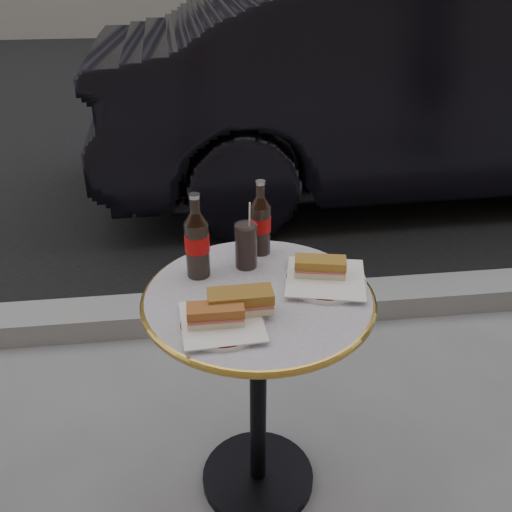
{
  "coord_description": "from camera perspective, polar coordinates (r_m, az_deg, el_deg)",
  "views": [
    {
      "loc": [
        -0.16,
        -1.25,
        1.57
      ],
      "look_at": [
        0.0,
        0.05,
        0.82
      ],
      "focal_mm": 40.0,
      "sensor_mm": 36.0,
      "label": 1
    }
  ],
  "objects": [
    {
      "name": "sandwich_left_b",
      "position": [
        1.41,
        -1.56,
        -4.65
      ],
      "size": [
        0.16,
        0.08,
        0.06
      ],
      "primitive_type": "cube",
      "rotation": [
        0.0,
        0.0,
        0.03
      ],
      "color": "olive",
      "rests_on": "plate_left"
    },
    {
      "name": "sandwich_left_a",
      "position": [
        1.38,
        -4.06,
        -5.95
      ],
      "size": [
        0.14,
        0.06,
        0.05
      ],
      "primitive_type": "cube",
      "rotation": [
        0.0,
        0.0,
        -0.0
      ],
      "color": "#A25929",
      "rests_on": "plate_left"
    },
    {
      "name": "ground",
      "position": [
        2.01,
        0.19,
        -21.45
      ],
      "size": [
        80.0,
        80.0,
        0.0
      ],
      "primitive_type": "plane",
      "color": "gray",
      "rests_on": "ground"
    },
    {
      "name": "parked_car",
      "position": [
        4.02,
        16.33,
        16.1
      ],
      "size": [
        1.59,
        4.26,
        1.39
      ],
      "primitive_type": "imported",
      "rotation": [
        0.0,
        0.0,
        1.6
      ],
      "color": "black",
      "rests_on": "ground"
    },
    {
      "name": "bistro_table",
      "position": [
        1.74,
        0.21,
        -13.9
      ],
      "size": [
        0.62,
        0.62,
        0.73
      ],
      "primitive_type": null,
      "color": "#BAB2C4",
      "rests_on": "ground"
    },
    {
      "name": "cola_glass",
      "position": [
        1.6,
        -1.0,
        1.04
      ],
      "size": [
        0.07,
        0.07,
        0.13
      ],
      "primitive_type": "cylinder",
      "rotation": [
        0.0,
        0.0,
        0.09
      ],
      "color": "black",
      "rests_on": "bistro_table"
    },
    {
      "name": "asphalt_road",
      "position": [
        6.44,
        -5.65,
        15.64
      ],
      "size": [
        40.0,
        8.0,
        0.0
      ],
      "primitive_type": "cube",
      "color": "black",
      "rests_on": "ground"
    },
    {
      "name": "curb",
      "position": [
        2.64,
        -2.29,
        -5.39
      ],
      "size": [
        40.0,
        0.2,
        0.12
      ],
      "primitive_type": "cube",
      "color": "gray",
      "rests_on": "ground"
    },
    {
      "name": "plate_right",
      "position": [
        1.57,
        6.94,
        -2.44
      ],
      "size": [
        0.29,
        0.29,
        0.01
      ],
      "primitive_type": "cylinder",
      "rotation": [
        0.0,
        0.0,
        -0.41
      ],
      "color": "white",
      "rests_on": "bistro_table"
    },
    {
      "name": "plate_left",
      "position": [
        1.4,
        -3.42,
        -6.79
      ],
      "size": [
        0.23,
        0.23,
        0.01
      ],
      "primitive_type": "cylinder",
      "rotation": [
        0.0,
        0.0,
        -0.11
      ],
      "color": "silver",
      "rests_on": "bistro_table"
    },
    {
      "name": "cola_bottle_right",
      "position": [
        1.65,
        0.43,
        3.88
      ],
      "size": [
        0.07,
        0.07,
        0.23
      ],
      "primitive_type": null,
      "rotation": [
        0.0,
        0.0,
        0.07
      ],
      "color": "black",
      "rests_on": "bistro_table"
    },
    {
      "name": "cola_bottle_left",
      "position": [
        1.54,
        -5.95,
        2.03
      ],
      "size": [
        0.09,
        0.09,
        0.25
      ],
      "primitive_type": null,
      "rotation": [
        0.0,
        0.0,
        -0.34
      ],
      "color": "black",
      "rests_on": "bistro_table"
    },
    {
      "name": "sandwich_right",
      "position": [
        1.57,
        6.43,
        -1.16
      ],
      "size": [
        0.15,
        0.09,
        0.05
      ],
      "primitive_type": "cube",
      "rotation": [
        0.0,
        0.0,
        -0.21
      ],
      "color": "olive",
      "rests_on": "plate_right"
    }
  ]
}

